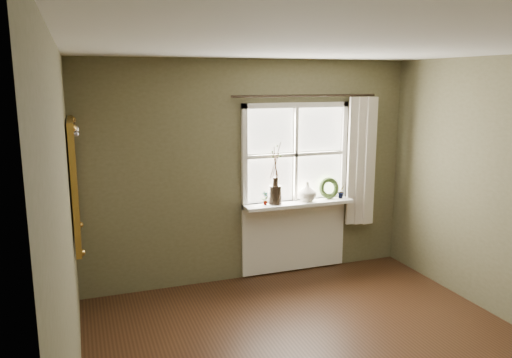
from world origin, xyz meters
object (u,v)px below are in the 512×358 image
object	(u,v)px
dark_jug	(275,195)
wreath	(329,190)
gilt_mirror	(74,182)
cream_vase	(307,192)

from	to	relation	value
dark_jug	wreath	bearing A→B (deg)	3.14
wreath	gilt_mirror	bearing A→B (deg)	-171.34
dark_jug	cream_vase	world-z (taller)	cream_vase
dark_jug	gilt_mirror	bearing A→B (deg)	-169.25
cream_vase	gilt_mirror	xyz separation A→B (m)	(-2.63, -0.42, 0.39)
dark_jug	wreath	distance (m)	0.73
dark_jug	wreath	xyz separation A→B (m)	(0.73, 0.04, -0.01)
gilt_mirror	dark_jug	bearing A→B (deg)	10.75
dark_jug	gilt_mirror	size ratio (longest dim) A/B	0.19
gilt_mirror	cream_vase	bearing A→B (deg)	9.08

